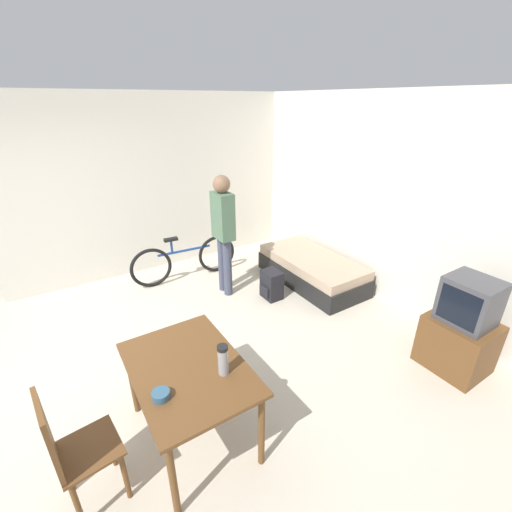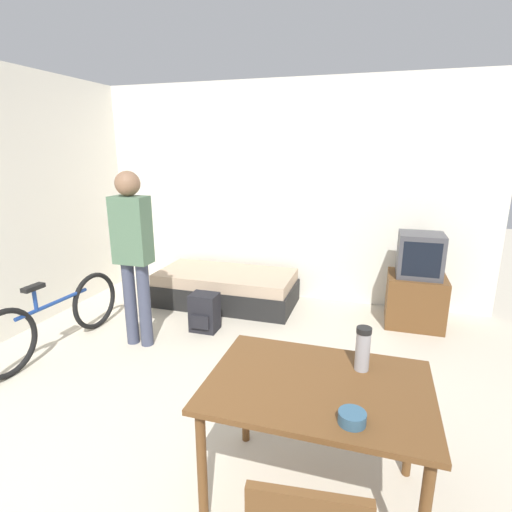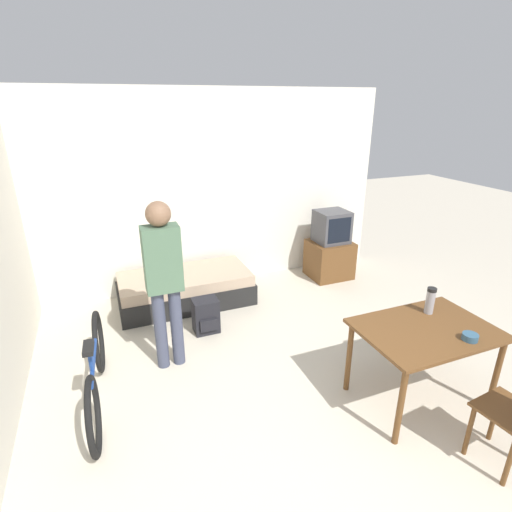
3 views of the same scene
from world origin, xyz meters
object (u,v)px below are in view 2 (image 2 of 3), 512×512
object	(u,v)px
tv	(417,285)
thermos_flask	(363,347)
person_standing	(133,247)
dining_table	(317,399)
backpack	(204,312)
bicycle	(55,319)
mate_bowl	(352,418)
daybed	(226,288)

from	to	relation	value
tv	thermos_flask	distance (m)	2.52
person_standing	thermos_flask	distance (m)	2.44
dining_table	backpack	xyz separation A→B (m)	(-1.46, 1.80, -0.44)
bicycle	thermos_flask	size ratio (longest dim) A/B	6.74
tv	mate_bowl	distance (m)	2.96
dining_table	person_standing	distance (m)	2.39
tv	bicycle	size ratio (longest dim) A/B	0.62
person_standing	thermos_flask	world-z (taller)	person_standing
person_standing	bicycle	bearing A→B (deg)	-154.45
tv	person_standing	bearing A→B (deg)	-153.95
dining_table	bicycle	xyz separation A→B (m)	(-2.65, 1.00, -0.32)
mate_bowl	bicycle	bearing A→B (deg)	155.93
daybed	person_standing	distance (m)	1.55
daybed	bicycle	distance (m)	1.96
dining_table	person_standing	size ratio (longest dim) A/B	0.67
dining_table	backpack	distance (m)	2.36
person_standing	backpack	world-z (taller)	person_standing
tv	backpack	xyz separation A→B (m)	(-2.16, -0.83, -0.25)
tv	mate_bowl	bearing A→B (deg)	-100.04
dining_table	person_standing	xyz separation A→B (m)	(-1.95, 1.33, 0.35)
daybed	bicycle	bearing A→B (deg)	-125.38
person_standing	mate_bowl	bearing A→B (deg)	-36.78
daybed	bicycle	size ratio (longest dim) A/B	1.03
bicycle	daybed	bearing A→B (deg)	54.62
thermos_flask	mate_bowl	distance (m)	0.48
bicycle	person_standing	distance (m)	1.03
dining_table	bicycle	distance (m)	2.85
daybed	mate_bowl	size ratio (longest dim) A/B	13.96
dining_table	thermos_flask	bearing A→B (deg)	44.49
person_standing	mate_bowl	world-z (taller)	person_standing
tv	daybed	bearing A→B (deg)	-179.09
person_standing	backpack	distance (m)	1.05
thermos_flask	mate_bowl	world-z (taller)	thermos_flask
bicycle	mate_bowl	world-z (taller)	mate_bowl
bicycle	thermos_flask	world-z (taller)	thermos_flask
bicycle	person_standing	world-z (taller)	person_standing
tv	thermos_flask	xyz separation A→B (m)	(-0.49, -2.43, 0.42)
mate_bowl	backpack	world-z (taller)	mate_bowl
dining_table	thermos_flask	distance (m)	0.37
thermos_flask	backpack	bearing A→B (deg)	136.06
daybed	dining_table	bearing A→B (deg)	-59.69
tv	bicycle	xyz separation A→B (m)	(-3.35, -1.63, -0.13)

